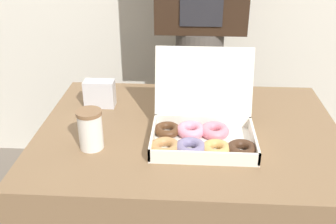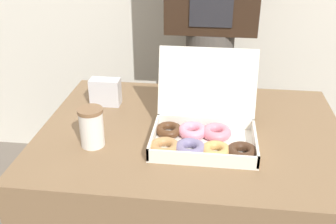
% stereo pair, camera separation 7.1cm
% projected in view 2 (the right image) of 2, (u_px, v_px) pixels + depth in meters
% --- Properties ---
extents(table, '(1.07, 0.80, 0.75)m').
position_uv_depth(table, '(189.00, 210.00, 1.57)').
color(table, brown).
rests_on(table, ground_plane).
extents(donut_box, '(0.38, 0.31, 0.28)m').
position_uv_depth(donut_box, '(201.00, 133.00, 1.30)').
color(donut_box, white).
rests_on(donut_box, table).
extents(coffee_cup, '(0.08, 0.08, 0.13)m').
position_uv_depth(coffee_cup, '(92.00, 127.00, 1.28)').
color(coffee_cup, silver).
rests_on(coffee_cup, table).
extents(napkin_holder, '(0.12, 0.06, 0.11)m').
position_uv_depth(napkin_holder, '(105.00, 92.00, 1.56)').
color(napkin_holder, silver).
rests_on(napkin_holder, table).
extents(person_customer, '(0.44, 0.24, 1.75)m').
position_uv_depth(person_customer, '(211.00, 23.00, 1.90)').
color(person_customer, '#4C4742').
rests_on(person_customer, ground_plane).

